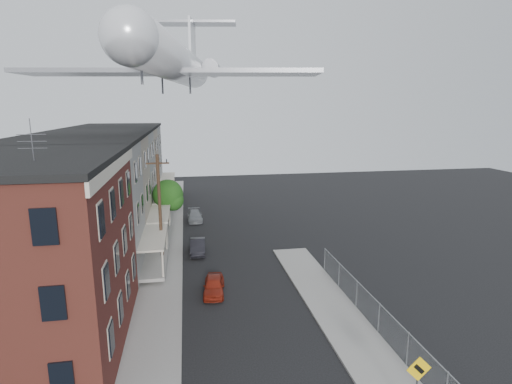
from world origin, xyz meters
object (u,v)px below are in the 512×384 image
street_tree (169,196)px  car_near (214,285)px  utility_pole (160,208)px  car_far (195,216)px  car_mid (198,246)px  warning_sign (418,377)px  airplane (175,62)px

street_tree → car_near: size_ratio=1.51×
utility_pole → car_far: size_ratio=2.31×
utility_pole → car_mid: utility_pole is taller
street_tree → warning_sign: bearing=-69.4°
car_far → airplane: airplane is taller
car_mid → car_far: 10.38m
car_mid → utility_pole: bearing=-147.0°
car_near → car_mid: 8.13m
utility_pole → street_tree: size_ratio=1.73×
car_near → car_far: (-0.83, 18.46, -0.02)m
warning_sign → utility_pole: utility_pole is taller
warning_sign → utility_pole: 22.25m
utility_pole → car_mid: bearing=30.9°
street_tree → car_near: street_tree is taller
utility_pole → car_far: bearing=76.2°
car_far → airplane: bearing=-101.6°
utility_pole → airplane: size_ratio=0.33×
utility_pole → street_tree: bearing=88.1°
car_far → car_near: bearing=-89.3°
car_near → car_mid: car_mid is taller
street_tree → car_mid: (2.63, -8.15, -2.84)m
car_far → car_mid: bearing=-92.0°
warning_sign → street_tree: size_ratio=0.54×
warning_sign → car_near: 14.76m
airplane → utility_pole: bearing=-111.8°
car_near → airplane: airplane is taller
utility_pole → street_tree: utility_pole is taller
warning_sign → airplane: (-9.64, 22.92, 14.49)m
car_mid → warning_sign: bearing=-66.3°
utility_pole → street_tree: 10.00m
car_mid → car_far: (0.02, 10.38, -0.04)m
warning_sign → street_tree: 30.96m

